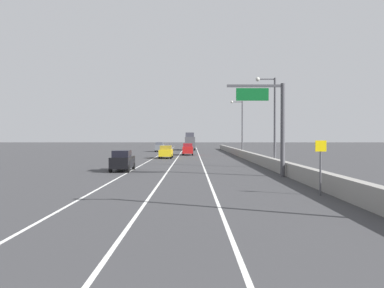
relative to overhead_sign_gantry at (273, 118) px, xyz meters
The scene contains 14 objects.
ground_plane 36.94m from the overhead_sign_gantry, 100.73° to the left, with size 320.00×320.00×0.00m, color #38383A.
lane_stripe_left 30.05m from the overhead_sign_gantry, 114.54° to the left, with size 0.16×130.00×0.00m, color silver.
lane_stripe_center 28.79m from the overhead_sign_gantry, 108.10° to the left, with size 0.16×130.00×0.00m, color silver.
lane_stripe_right 27.92m from the overhead_sign_gantry, 101.16° to the left, with size 0.16×130.00×0.00m, color silver.
jersey_barrier_right 12.77m from the overhead_sign_gantry, 83.61° to the left, with size 0.60×120.00×1.10m, color gray.
overhead_sign_gantry is the anchor object (origin of this frame).
speed_advisory_sign 10.25m from the overhead_sign_gantry, 87.42° to the right, with size 0.60×0.11×3.00m.
lamp_post_right_second 8.97m from the overhead_sign_gantry, 78.64° to the left, with size 2.14×0.44×9.39m.
lamp_post_right_third 34.03m from the overhead_sign_gantry, 87.04° to the left, with size 2.14×0.44×9.39m.
car_black_0 14.46m from the overhead_sign_gantry, 159.45° to the left, with size 1.78×4.19×1.95m.
car_red_1 37.19m from the overhead_sign_gantry, 101.38° to the left, with size 1.88×4.78×2.10m.
car_gray_2 53.52m from the overhead_sign_gantry, 104.75° to the left, with size 1.85×4.36×2.08m.
car_yellow_3 28.57m from the overhead_sign_gantry, 111.72° to the left, with size 1.94×4.46×1.92m.
box_truck 62.92m from the overhead_sign_gantry, 96.49° to the left, with size 2.59×8.89×4.32m.
Camera 1 is at (0.26, -2.27, 3.18)m, focal length 35.25 mm.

